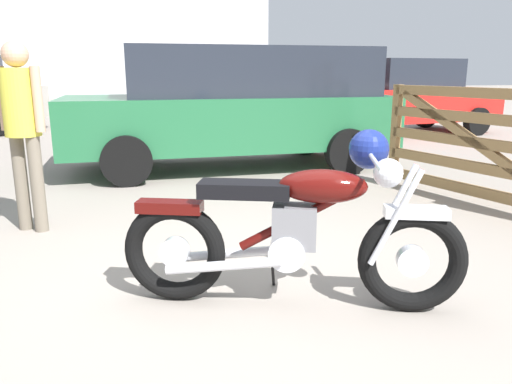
# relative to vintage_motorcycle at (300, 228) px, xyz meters

# --- Properties ---
(ground_plane) EXTENTS (80.00, 80.00, 0.00)m
(ground_plane) POSITION_rel_vintage_motorcycle_xyz_m (-0.29, 0.39, -0.49)
(ground_plane) COLOR gray
(vintage_motorcycle) EXTENTS (1.98, 0.88, 1.07)m
(vintage_motorcycle) POSITION_rel_vintage_motorcycle_xyz_m (0.00, 0.00, 0.00)
(vintage_motorcycle) COLOR black
(vintage_motorcycle) RESTS_ON ground_plane
(timber_gate) EXTENTS (0.80, 2.48, 1.60)m
(timber_gate) POSITION_rel_vintage_motorcycle_xyz_m (2.70, 1.49, 0.21)
(timber_gate) COLOR olive
(timber_gate) RESTS_ON ground_plane
(bystander) EXTENTS (0.40, 0.30, 1.66)m
(bystander) POSITION_rel_vintage_motorcycle_xyz_m (-1.85, 2.01, 0.53)
(bystander) COLOR #706656
(bystander) RESTS_ON ground_plane
(white_estate_far) EXTENTS (4.36, 2.27, 1.67)m
(white_estate_far) POSITION_rel_vintage_motorcycle_xyz_m (5.21, 7.56, 0.34)
(white_estate_far) COLOR black
(white_estate_far) RESTS_ON ground_plane
(pale_sedan_back) EXTENTS (4.71, 1.99, 1.74)m
(pale_sedan_back) POSITION_rel_vintage_motorcycle_xyz_m (0.62, 4.50, 0.45)
(pale_sedan_back) COLOR black
(pale_sedan_back) RESTS_ON ground_plane
(silver_sedan_mid) EXTENTS (4.45, 2.51, 1.67)m
(silver_sedan_mid) POSITION_rel_vintage_motorcycle_xyz_m (1.47, 11.42, 0.34)
(silver_sedan_mid) COLOR black
(silver_sedan_mid) RESTS_ON ground_plane
(industrial_building) EXTENTS (19.50, 13.84, 19.53)m
(industrial_building) POSITION_rel_vintage_motorcycle_xyz_m (-2.19, 31.47, 4.23)
(industrial_building) COLOR #B2B2B7
(industrial_building) RESTS_ON ground_plane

